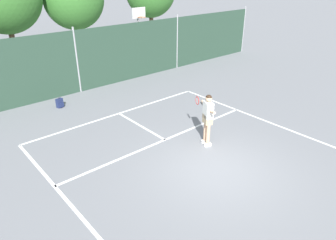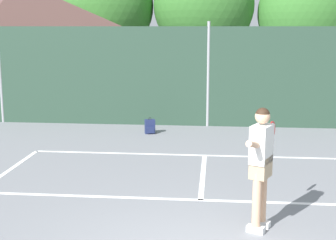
% 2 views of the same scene
% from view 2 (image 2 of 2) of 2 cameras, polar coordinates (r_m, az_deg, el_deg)
% --- Properties ---
extents(chainlink_fence, '(26.09, 0.09, 3.15)m').
position_cam_2_polar(chainlink_fence, '(14.72, 4.73, 5.05)').
color(chainlink_fence, '#284233').
rests_on(chainlink_fence, ground).
extents(clubhouse_building, '(6.48, 4.89, 4.76)m').
position_cam_2_polar(clubhouse_building, '(20.42, -16.84, 8.96)').
color(clubhouse_building, silver).
rests_on(clubhouse_building, ground).
extents(treeline_backdrop, '(26.97, 4.27, 6.36)m').
position_cam_2_polar(treeline_backdrop, '(23.38, 6.63, 12.84)').
color(treeline_backdrop, brown).
rests_on(treeline_backdrop, ground).
extents(tennis_player, '(0.56, 1.37, 1.85)m').
position_cam_2_polar(tennis_player, '(7.24, 10.87, -4.37)').
color(tennis_player, silver).
rests_on(tennis_player, ground).
extents(backpack_navy, '(0.32, 0.30, 0.46)m').
position_cam_2_polar(backpack_navy, '(13.83, -2.13, -0.80)').
color(backpack_navy, navy).
rests_on(backpack_navy, ground).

